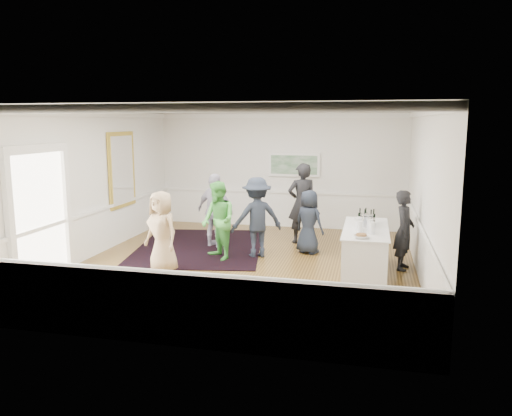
% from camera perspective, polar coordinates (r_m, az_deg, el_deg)
% --- Properties ---
extents(floor, '(8.00, 8.00, 0.00)m').
position_cam_1_polar(floor, '(10.58, -1.19, -6.43)').
color(floor, brown).
rests_on(floor, ground).
extents(ceiling, '(7.00, 8.00, 0.02)m').
position_cam_1_polar(ceiling, '(10.16, -1.26, 11.17)').
color(ceiling, white).
rests_on(ceiling, wall_back).
extents(wall_left, '(0.02, 8.00, 3.20)m').
position_cam_1_polar(wall_left, '(11.61, -18.23, 2.60)').
color(wall_left, white).
rests_on(wall_left, floor).
extents(wall_right, '(0.02, 8.00, 3.20)m').
position_cam_1_polar(wall_right, '(9.98, 18.64, 1.47)').
color(wall_right, white).
rests_on(wall_right, floor).
extents(wall_back, '(7.00, 0.02, 3.20)m').
position_cam_1_polar(wall_back, '(14.13, 2.78, 4.28)').
color(wall_back, white).
rests_on(wall_back, floor).
extents(wall_front, '(7.00, 0.02, 3.20)m').
position_cam_1_polar(wall_front, '(6.50, -9.95, -2.41)').
color(wall_front, white).
rests_on(wall_front, floor).
extents(wainscoting, '(7.00, 8.00, 1.00)m').
position_cam_1_polar(wainscoting, '(10.45, -1.20, -3.80)').
color(wainscoting, white).
rests_on(wainscoting, floor).
extents(mirror, '(0.05, 1.25, 1.85)m').
position_cam_1_polar(mirror, '(12.69, -15.06, 4.24)').
color(mirror, gold).
rests_on(mirror, wall_left).
extents(doorway, '(0.10, 1.78, 2.56)m').
position_cam_1_polar(doorway, '(10.04, -23.50, 0.16)').
color(doorway, white).
rests_on(doorway, wall_left).
extents(landscape_painting, '(1.44, 0.06, 0.66)m').
position_cam_1_polar(landscape_painting, '(14.00, 4.36, 4.95)').
color(landscape_painting, white).
rests_on(landscape_painting, wall_back).
extents(area_rug, '(3.49, 4.23, 0.02)m').
position_cam_1_polar(area_rug, '(12.03, -6.44, -4.44)').
color(area_rug, black).
rests_on(area_rug, floor).
extents(serving_table, '(0.86, 2.27, 0.92)m').
position_cam_1_polar(serving_table, '(10.07, 12.36, -4.78)').
color(serving_table, white).
rests_on(serving_table, floor).
extents(bartender, '(0.48, 0.65, 1.62)m').
position_cam_1_polar(bartender, '(10.48, 16.57, -2.44)').
color(bartender, black).
rests_on(bartender, floor).
extents(guest_tan, '(0.94, 0.81, 1.63)m').
position_cam_1_polar(guest_tan, '(10.01, -10.72, -2.72)').
color(guest_tan, tan).
rests_on(guest_tan, floor).
extents(guest_green, '(1.04, 1.05, 1.71)m').
position_cam_1_polar(guest_green, '(10.79, -4.34, -1.46)').
color(guest_green, green).
rests_on(guest_green, floor).
extents(guest_lilac, '(1.12, 0.79, 1.76)m').
position_cam_1_polar(guest_lilac, '(11.87, -4.69, -0.30)').
color(guest_lilac, '#ADA8BC').
rests_on(guest_lilac, floor).
extents(guest_dark_a, '(1.32, 1.13, 1.77)m').
position_cam_1_polar(guest_dark_a, '(10.97, 0.09, -1.08)').
color(guest_dark_a, '#1C2330').
rests_on(guest_dark_a, floor).
extents(guest_dark_b, '(0.86, 0.74, 1.98)m').
position_cam_1_polar(guest_dark_b, '(12.27, 5.27, 0.53)').
color(guest_dark_b, black).
rests_on(guest_dark_b, floor).
extents(guest_navy, '(0.84, 0.74, 1.45)m').
position_cam_1_polar(guest_navy, '(11.36, 6.06, -1.58)').
color(guest_navy, '#1C2330').
rests_on(guest_navy, floor).
extents(wine_bottles, '(0.35, 0.27, 0.31)m').
position_cam_1_polar(wine_bottles, '(10.43, 12.57, -0.84)').
color(wine_bottles, black).
rests_on(wine_bottles, serving_table).
extents(juice_pitchers, '(0.37, 0.52, 0.24)m').
position_cam_1_polar(juice_pitchers, '(9.63, 12.23, -1.92)').
color(juice_pitchers, '#66C245').
rests_on(juice_pitchers, serving_table).
extents(ice_bucket, '(0.26, 0.26, 0.25)m').
position_cam_1_polar(ice_bucket, '(10.07, 12.52, -1.45)').
color(ice_bucket, silver).
rests_on(ice_bucket, serving_table).
extents(nut_bowl, '(0.28, 0.28, 0.08)m').
position_cam_1_polar(nut_bowl, '(9.08, 11.95, -3.15)').
color(nut_bowl, white).
rests_on(nut_bowl, serving_table).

